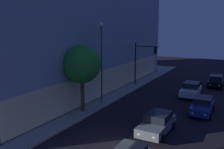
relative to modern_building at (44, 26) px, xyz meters
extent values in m
cube|color=#4C4C51|center=(0.00, 0.05, -8.66)|extent=(39.00, 23.43, 0.15)
cube|color=#FBE6B3|center=(0.00, -11.27, -7.02)|extent=(34.74, 0.60, 3.13)
cube|color=#919AB7|center=(0.00, 0.05, -1.27)|extent=(38.60, 23.03, 14.63)
cylinder|color=black|center=(5.19, -12.59, -5.46)|extent=(0.18, 0.18, 6.25)
cylinder|color=black|center=(5.03, -14.40, -2.84)|extent=(0.43, 3.65, 0.12)
cube|color=black|center=(4.92, -15.68, -3.34)|extent=(0.35, 0.35, 0.90)
sphere|color=green|center=(4.90, -15.86, -3.06)|extent=(0.18, 0.18, 0.18)
cylinder|color=#444444|center=(-5.13, -12.86, -4.33)|extent=(0.16, 0.16, 8.51)
sphere|color=#F9EFC6|center=(-5.13, -12.86, 0.07)|extent=(0.44, 0.44, 0.44)
cylinder|color=#4A3F1E|center=(-8.46, -12.57, -6.95)|extent=(0.38, 0.38, 3.28)
sphere|color=#27892D|center=(-8.46, -12.57, -3.80)|extent=(3.77, 3.77, 3.77)
cube|color=slate|center=(-10.00, -20.82, -8.05)|extent=(4.68, 2.05, 0.70)
cube|color=black|center=(-9.65, -20.83, -7.39)|extent=(2.27, 1.79, 0.62)
cube|color=#F9F4CC|center=(-12.28, -21.33, -8.05)|extent=(0.13, 0.20, 0.12)
cube|color=#F9F4CC|center=(-12.24, -20.18, -8.05)|extent=(0.13, 0.20, 0.12)
cylinder|color=black|center=(-11.46, -21.74, -8.40)|extent=(0.68, 0.26, 0.67)
cylinder|color=black|center=(-11.40, -19.82, -8.40)|extent=(0.68, 0.26, 0.67)
cylinder|color=black|center=(-8.59, -21.82, -8.40)|extent=(0.68, 0.26, 0.67)
cylinder|color=black|center=(-8.54, -19.90, -8.40)|extent=(0.68, 0.26, 0.67)
cube|color=navy|center=(-3.33, -23.36, -8.06)|extent=(4.39, 1.85, 0.70)
cube|color=black|center=(-3.01, -23.36, -7.40)|extent=(2.19, 1.65, 0.62)
cube|color=#F9F4CC|center=(-5.47, -23.92, -8.06)|extent=(0.12, 0.20, 0.12)
cube|color=#F9F4CC|center=(-5.48, -22.82, -8.06)|extent=(0.12, 0.20, 0.12)
cylinder|color=black|center=(-4.69, -24.28, -8.41)|extent=(0.65, 0.24, 0.65)
cylinder|color=black|center=(-4.70, -22.45, -8.41)|extent=(0.65, 0.24, 0.65)
cylinder|color=black|center=(-1.97, -24.26, -8.41)|extent=(0.65, 0.24, 0.65)
cylinder|color=black|center=(-1.98, -22.44, -8.41)|extent=(0.65, 0.24, 0.65)
cube|color=silver|center=(2.65, -21.15, -8.00)|extent=(4.45, 2.01, 0.76)
cube|color=black|center=(2.98, -21.15, -7.29)|extent=(2.21, 1.80, 0.67)
cube|color=#F9F4CC|center=(0.48, -21.74, -8.00)|extent=(0.12, 0.20, 0.12)
cube|color=#F9F4CC|center=(0.48, -20.55, -8.00)|extent=(0.12, 0.20, 0.12)
cylinder|color=black|center=(1.27, -22.15, -8.38)|extent=(0.71, 0.24, 0.71)
cylinder|color=black|center=(1.28, -20.15, -8.38)|extent=(0.71, 0.24, 0.71)
cylinder|color=black|center=(4.02, -22.15, -8.38)|extent=(0.71, 0.24, 0.71)
cylinder|color=black|center=(4.03, -20.16, -8.38)|extent=(0.71, 0.24, 0.71)
cube|color=black|center=(9.80, -23.32, -8.05)|extent=(4.27, 2.09, 0.67)
cube|color=black|center=(10.11, -23.31, -7.39)|extent=(2.35, 1.82, 0.65)
cube|color=#F9F4CC|center=(7.78, -23.98, -8.05)|extent=(0.13, 0.21, 0.12)
cube|color=#F9F4CC|center=(7.73, -22.84, -8.05)|extent=(0.13, 0.21, 0.12)
cylinder|color=black|center=(8.54, -24.33, -8.38)|extent=(0.72, 0.27, 0.71)
cylinder|color=black|center=(8.46, -22.42, -8.38)|extent=(0.72, 0.27, 0.71)
cylinder|color=black|center=(11.14, -24.22, -8.38)|extent=(0.72, 0.27, 0.71)
cylinder|color=black|center=(11.06, -22.31, -8.38)|extent=(0.72, 0.27, 0.71)
camera|label=1|loc=(-28.42, -26.48, -0.36)|focal=39.82mm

